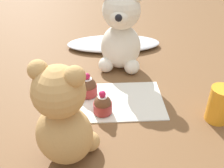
{
  "coord_description": "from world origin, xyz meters",
  "views": [
    {
      "loc": [
        -0.03,
        -0.55,
        0.43
      ],
      "look_at": [
        0.0,
        0.0,
        0.06
      ],
      "focal_mm": 42.0,
      "sensor_mm": 36.0,
      "label": 1
    }
  ],
  "objects_px": {
    "teddy_bear_tan": "(63,118)",
    "cupcake_near_tan_bear": "(103,105)",
    "juice_glass": "(220,105)",
    "cupcake_near_cream_bear": "(87,87)",
    "teddy_bear_cream": "(121,32)"
  },
  "relations": [
    {
      "from": "cupcake_near_tan_bear",
      "to": "juice_glass",
      "type": "height_order",
      "value": "juice_glass"
    },
    {
      "from": "teddy_bear_cream",
      "to": "juice_glass",
      "type": "distance_m",
      "value": 0.35
    },
    {
      "from": "teddy_bear_cream",
      "to": "teddy_bear_tan",
      "type": "distance_m",
      "value": 0.39
    },
    {
      "from": "cupcake_near_cream_bear",
      "to": "juice_glass",
      "type": "height_order",
      "value": "juice_glass"
    },
    {
      "from": "cupcake_near_tan_bear",
      "to": "juice_glass",
      "type": "relative_size",
      "value": 0.69
    },
    {
      "from": "teddy_bear_cream",
      "to": "cupcake_near_tan_bear",
      "type": "relative_size",
      "value": 4.02
    },
    {
      "from": "juice_glass",
      "to": "cupcake_near_tan_bear",
      "type": "bearing_deg",
      "value": 172.44
    },
    {
      "from": "teddy_bear_cream",
      "to": "teddy_bear_tan",
      "type": "bearing_deg",
      "value": -99.05
    },
    {
      "from": "teddy_bear_cream",
      "to": "juice_glass",
      "type": "relative_size",
      "value": 2.78
    },
    {
      "from": "teddy_bear_cream",
      "to": "cupcake_near_tan_bear",
      "type": "height_order",
      "value": "teddy_bear_cream"
    },
    {
      "from": "teddy_bear_cream",
      "to": "cupcake_near_tan_bear",
      "type": "bearing_deg",
      "value": -93.36
    },
    {
      "from": "teddy_bear_tan",
      "to": "cupcake_near_tan_bear",
      "type": "bearing_deg",
      "value": -99.37
    },
    {
      "from": "teddy_bear_tan",
      "to": "cupcake_near_cream_bear",
      "type": "xyz_separation_m",
      "value": [
        0.04,
        0.21,
        -0.07
      ]
    },
    {
      "from": "teddy_bear_tan",
      "to": "juice_glass",
      "type": "relative_size",
      "value": 2.46
    },
    {
      "from": "cupcake_near_cream_bear",
      "to": "cupcake_near_tan_bear",
      "type": "distance_m",
      "value": 0.09
    }
  ]
}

